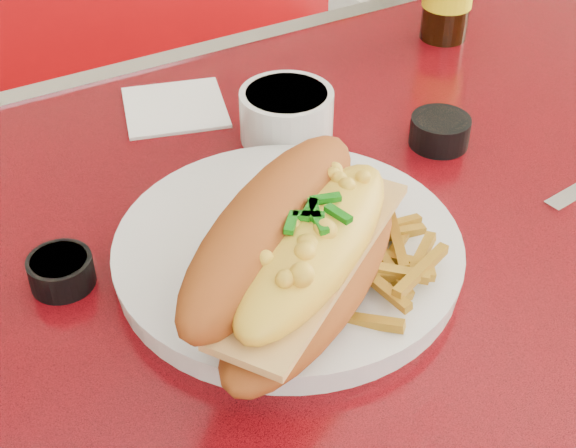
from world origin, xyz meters
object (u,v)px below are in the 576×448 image
fork (356,248)px  sauce_cup_left (61,270)px  dinner_plate (288,251)px  gravy_ramekin (287,114)px  diner_table (334,386)px  booth_bench_far (98,205)px  sauce_cup_right (440,130)px  mac_hoagie (299,251)px

fork → sauce_cup_left: size_ratio=2.07×
dinner_plate → gravy_ramekin: bearing=60.6°
diner_table → gravy_ramekin: gravy_ramekin is taller
booth_bench_far → fork: bearing=-89.7°
fork → sauce_cup_right: sauce_cup_right is taller
diner_table → dinner_plate: (-0.04, 0.02, 0.17)m
dinner_plate → diner_table: bearing=-25.3°
fork → sauce_cup_left: (-0.21, 0.10, -0.01)m
sauce_cup_right → booth_bench_far: bearing=104.0°
booth_bench_far → sauce_cup_right: booth_bench_far is taller
diner_table → sauce_cup_right: 0.27m
mac_hoagie → sauce_cup_left: (-0.14, 0.12, -0.05)m
booth_bench_far → gravy_ramekin: 0.81m
diner_table → booth_bench_far: bearing=90.0°
booth_bench_far → sauce_cup_left: size_ratio=20.23×
dinner_plate → sauce_cup_left: size_ratio=5.08×
mac_hoagie → sauce_cup_left: 0.20m
diner_table → mac_hoagie: 0.24m
diner_table → mac_hoagie: bearing=-149.0°
mac_hoagie → sauce_cup_left: mac_hoagie is taller
gravy_ramekin → sauce_cup_left: (-0.26, -0.10, -0.01)m
mac_hoagie → sauce_cup_right: bearing=-4.0°
fork → gravy_ramekin: size_ratio=1.03×
mac_hoagie → sauce_cup_right: (0.24, 0.14, -0.05)m
sauce_cup_right → diner_table: bearing=-151.2°
dinner_plate → sauce_cup_right: sauce_cup_right is taller
diner_table → sauce_cup_left: (-0.21, 0.09, 0.18)m
dinner_plate → mac_hoagie: bearing=-112.5°
dinner_plate → mac_hoagie: mac_hoagie is taller
dinner_plate → fork: size_ratio=2.46×
mac_hoagie → gravy_ramekin: bearing=28.8°
sauce_cup_right → sauce_cup_left: bearing=-178.2°
gravy_ramekin → sauce_cup_left: bearing=-159.5°
booth_bench_far → dinner_plate: (-0.04, -0.79, 0.49)m
sauce_cup_left → sauce_cup_right: 0.39m
diner_table → sauce_cup_left: bearing=157.6°
sauce_cup_right → gravy_ramekin: bearing=145.7°
dinner_plate → fork: (0.04, -0.03, 0.01)m
mac_hoagie → fork: bearing=-13.3°
diner_table → fork: 0.18m
diner_table → fork: bearing=-70.1°
dinner_plate → mac_hoagie: (-0.02, -0.06, 0.05)m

